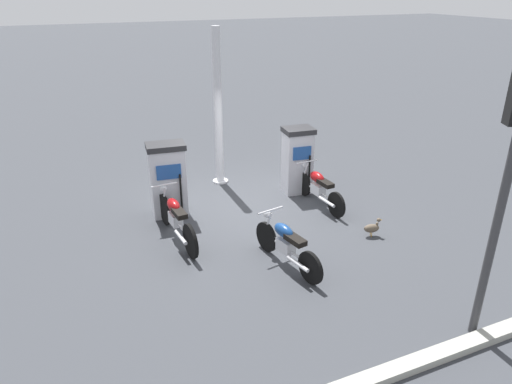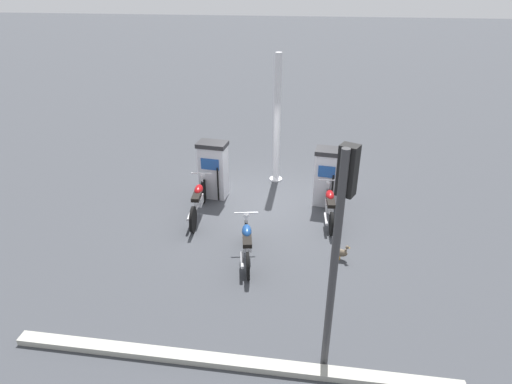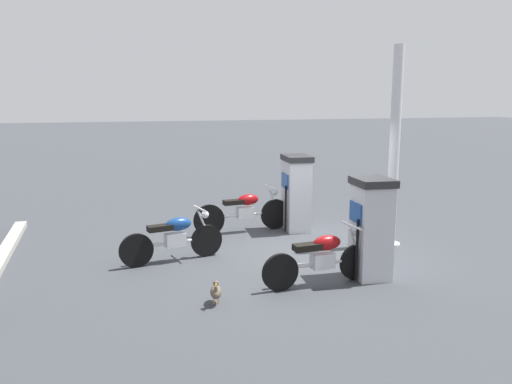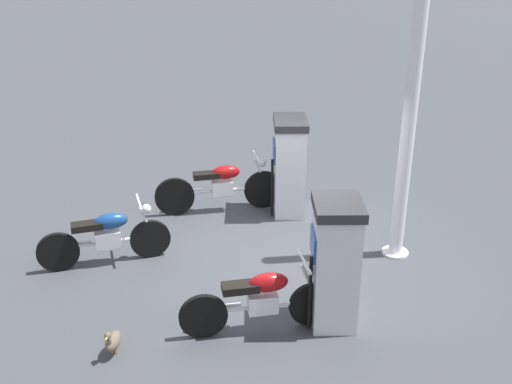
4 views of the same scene
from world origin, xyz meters
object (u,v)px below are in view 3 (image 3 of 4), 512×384
object	(u,v)px
fuel_pump_near	(296,192)
wandering_duck	(216,291)
motorcycle_far_pump	(321,257)
fuel_pump_far	(371,228)
motorcycle_extra	(174,237)
motorcycle_near_pump	(244,211)
canopy_support_pole	(394,152)

from	to	relation	value
fuel_pump_near	wandering_duck	size ratio (longest dim) A/B	4.17
motorcycle_far_pump	fuel_pump_near	bearing A→B (deg)	-105.34
motorcycle_far_pump	fuel_pump_far	bearing A→B (deg)	-174.57
fuel_pump_near	motorcycle_extra	distance (m)	3.29
motorcycle_near_pump	fuel_pump_far	bearing A→B (deg)	108.93
fuel_pump_far	motorcycle_extra	distance (m)	3.45
fuel_pump_far	wandering_duck	bearing A→B (deg)	7.28
fuel_pump_far	canopy_support_pole	distance (m)	2.30
motorcycle_near_pump	canopy_support_pole	size ratio (longest dim) A/B	0.57
motorcycle_far_pump	wandering_duck	xyz separation A→B (m)	(1.75, 0.25, -0.26)
fuel_pump_far	motorcycle_near_pump	xyz separation A→B (m)	(1.16, -3.37, -0.36)
fuel_pump_near	canopy_support_pole	size ratio (longest dim) A/B	0.43
fuel_pump_far	motorcycle_extra	size ratio (longest dim) A/B	0.87
motorcycle_far_pump	wandering_duck	world-z (taller)	motorcycle_far_pump
wandering_duck	fuel_pump_far	bearing A→B (deg)	-172.72
motorcycle_far_pump	canopy_support_pole	bearing A→B (deg)	-144.32
motorcycle_near_pump	motorcycle_far_pump	xyz separation A→B (m)	(-0.25, 3.46, -0.02)
motorcycle_near_pump	wandering_duck	size ratio (longest dim) A/B	5.55
wandering_duck	canopy_support_pole	distance (m)	4.75
motorcycle_near_pump	canopy_support_pole	xyz separation A→B (m)	(-2.52, 1.83, 1.40)
canopy_support_pole	motorcycle_extra	bearing A→B (deg)	-3.21
wandering_duck	canopy_support_pole	size ratio (longest dim) A/B	0.10
fuel_pump_near	motorcycle_far_pump	world-z (taller)	fuel_pump_near
fuel_pump_near	motorcycle_near_pump	xyz separation A→B (m)	(1.16, -0.16, -0.38)
fuel_pump_near	canopy_support_pole	bearing A→B (deg)	129.07
motorcycle_extra	fuel_pump_far	bearing A→B (deg)	148.71
fuel_pump_far	motorcycle_extra	world-z (taller)	fuel_pump_far
fuel_pump_far	canopy_support_pole	xyz separation A→B (m)	(-1.36, -1.54, 1.04)
motorcycle_far_pump	motorcycle_extra	bearing A→B (deg)	-42.68
fuel_pump_near	motorcycle_near_pump	size ratio (longest dim) A/B	0.75
motorcycle_near_pump	motorcycle_far_pump	bearing A→B (deg)	94.16
fuel_pump_near	motorcycle_far_pump	distance (m)	3.45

